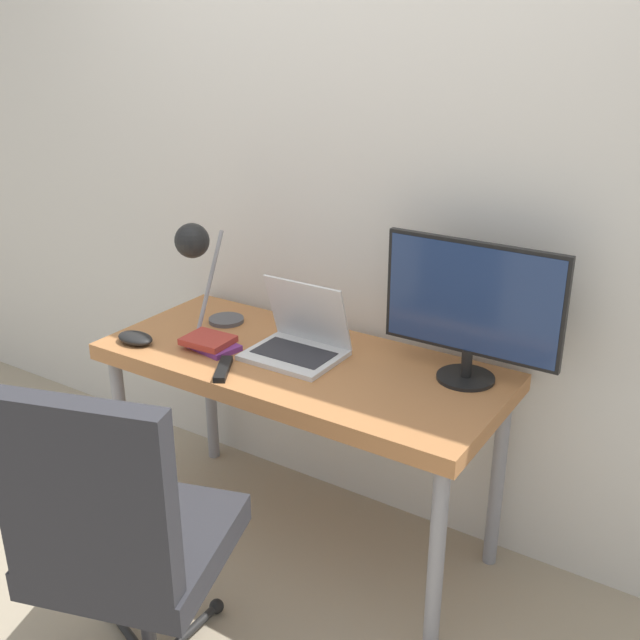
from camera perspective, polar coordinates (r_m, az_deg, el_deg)
ground_plane at (r=2.84m, az=-5.19°, el=-19.38°), size 12.00×12.00×0.00m
wall_back at (r=2.78m, az=2.90°, el=10.01°), size 8.00×0.05×2.60m
desk at (r=2.67m, az=-1.50°, el=-4.37°), size 1.45×0.64×0.76m
laptop at (r=2.65m, az=-1.65°, el=-1.59°), size 0.32×0.26×0.27m
monitor at (r=2.44m, az=11.48°, el=1.11°), size 0.60×0.19×0.47m
desk_lamp at (r=2.77m, az=-9.32°, el=5.05°), size 0.14×0.30×0.44m
office_chair at (r=2.16m, az=-15.03°, el=-15.46°), size 0.62×0.64×1.06m
book_stack at (r=2.74m, az=-8.42°, el=-1.71°), size 0.23×0.16×0.04m
tv_remote at (r=2.56m, az=-7.39°, el=-3.73°), size 0.12×0.17×0.02m
game_controller at (r=2.84m, az=-13.89°, el=-1.34°), size 0.15×0.09×0.04m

